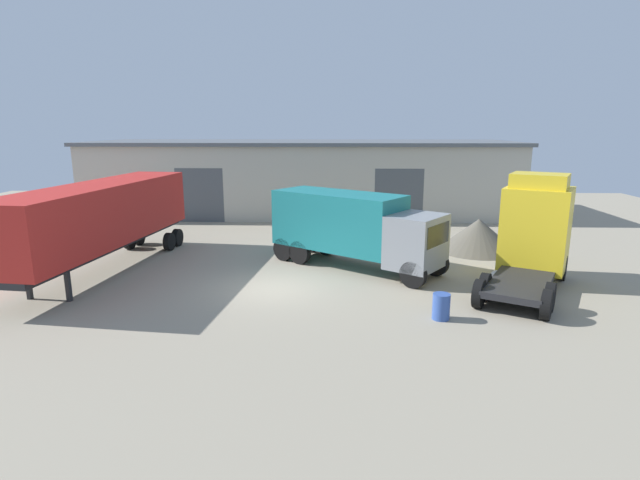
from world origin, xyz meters
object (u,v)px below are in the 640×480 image
box_truck_grey (353,226)px  container_trailer_blue (101,216)px  gravel_pile (478,235)px  oil_drum (441,307)px  tractor_unit_yellow (534,232)px

box_truck_grey → container_trailer_blue: bearing=-138.6°
container_trailer_blue → gravel_pile: size_ratio=2.96×
box_truck_grey → oil_drum: bearing=-30.6°
container_trailer_blue → gravel_pile: (17.51, 4.36, -1.67)m
tractor_unit_yellow → box_truck_grey: size_ratio=0.85×
container_trailer_blue → oil_drum: (13.69, -5.18, -2.07)m
container_trailer_blue → box_truck_grey: size_ratio=1.53×
gravel_pile → oil_drum: (-3.82, -9.54, -0.40)m
oil_drum → gravel_pile: bearing=68.2°
oil_drum → container_trailer_blue: bearing=159.3°
box_truck_grey → gravel_pile: bearing=62.3°
container_trailer_blue → box_truck_grey: 11.02m
tractor_unit_yellow → oil_drum: 6.37m
tractor_unit_yellow → box_truck_grey: 7.52m
tractor_unit_yellow → oil_drum: tractor_unit_yellow is taller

